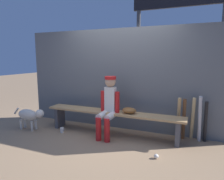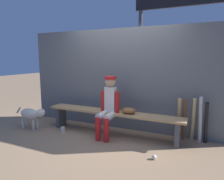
{
  "view_description": "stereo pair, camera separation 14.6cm",
  "coord_description": "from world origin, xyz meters",
  "px_view_note": "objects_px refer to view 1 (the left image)",
  "views": [
    {
      "loc": [
        1.57,
        -3.77,
        1.59
      ],
      "look_at": [
        0.0,
        0.0,
        0.95
      ],
      "focal_mm": 32.67,
      "sensor_mm": 36.0,
      "label": 1
    },
    {
      "loc": [
        1.7,
        -3.71,
        1.59
      ],
      "look_at": [
        0.0,
        0.0,
        0.95
      ],
      "focal_mm": 32.67,
      "sensor_mm": 36.0,
      "label": 2
    }
  ],
  "objects_px": {
    "bat_wood_tan": "(178,118)",
    "cup_on_ground": "(62,130)",
    "baseball": "(156,156)",
    "player_seated": "(108,104)",
    "dog": "(30,115)",
    "dugout_bench": "(112,116)",
    "scoreboard": "(182,7)",
    "bat_wood_natural": "(193,118)",
    "bat_aluminum_black": "(205,122)",
    "bat_wood_dark": "(184,119)",
    "bat_aluminum_silver": "(200,119)",
    "cup_on_bench": "(112,109)",
    "baseball_glove": "(129,110)"
  },
  "relations": [
    {
      "from": "bat_aluminum_black",
      "to": "bat_wood_dark",
      "type": "bearing_deg",
      "value": -178.11
    },
    {
      "from": "player_seated",
      "to": "bat_wood_natural",
      "type": "xyz_separation_m",
      "value": [
        1.59,
        0.49,
        -0.25
      ]
    },
    {
      "from": "baseball_glove",
      "to": "dog",
      "type": "bearing_deg",
      "value": -169.01
    },
    {
      "from": "bat_wood_tan",
      "to": "bat_wood_dark",
      "type": "xyz_separation_m",
      "value": [
        0.1,
        -0.0,
        -0.01
      ]
    },
    {
      "from": "bat_wood_tan",
      "to": "baseball_glove",
      "type": "bearing_deg",
      "value": -162.48
    },
    {
      "from": "dugout_bench",
      "to": "bat_wood_dark",
      "type": "xyz_separation_m",
      "value": [
        1.39,
        0.29,
        0.02
      ]
    },
    {
      "from": "bat_wood_tan",
      "to": "baseball",
      "type": "distance_m",
      "value": 1.07
    },
    {
      "from": "cup_on_bench",
      "to": "dog",
      "type": "bearing_deg",
      "value": -166.42
    },
    {
      "from": "cup_on_ground",
      "to": "dog",
      "type": "bearing_deg",
      "value": -171.27
    },
    {
      "from": "bat_wood_dark",
      "to": "dog",
      "type": "relative_size",
      "value": 0.98
    },
    {
      "from": "bat_wood_dark",
      "to": "bat_wood_natural",
      "type": "relative_size",
      "value": 0.97
    },
    {
      "from": "bat_wood_tan",
      "to": "dog",
      "type": "relative_size",
      "value": 1.01
    },
    {
      "from": "player_seated",
      "to": "bat_wood_tan",
      "type": "bearing_deg",
      "value": 16.97
    },
    {
      "from": "bat_aluminum_black",
      "to": "cup_on_bench",
      "type": "distance_m",
      "value": 1.81
    },
    {
      "from": "cup_on_bench",
      "to": "scoreboard",
      "type": "distance_m",
      "value": 2.89
    },
    {
      "from": "bat_aluminum_silver",
      "to": "scoreboard",
      "type": "distance_m",
      "value": 2.66
    },
    {
      "from": "dugout_bench",
      "to": "bat_aluminum_black",
      "type": "height_order",
      "value": "bat_aluminum_black"
    },
    {
      "from": "bat_wood_tan",
      "to": "cup_on_bench",
      "type": "xyz_separation_m",
      "value": [
        -1.3,
        -0.28,
        0.13
      ]
    },
    {
      "from": "dugout_bench",
      "to": "bat_wood_natural",
      "type": "height_order",
      "value": "bat_wood_natural"
    },
    {
      "from": "baseball_glove",
      "to": "bat_wood_dark",
      "type": "bearing_deg",
      "value": 15.71
    },
    {
      "from": "dugout_bench",
      "to": "baseball_glove",
      "type": "xyz_separation_m",
      "value": [
        0.37,
        0.0,
        0.16
      ]
    },
    {
      "from": "bat_wood_natural",
      "to": "bat_aluminum_black",
      "type": "bearing_deg",
      "value": -19.53
    },
    {
      "from": "bat_wood_dark",
      "to": "bat_aluminum_silver",
      "type": "height_order",
      "value": "bat_aluminum_silver"
    },
    {
      "from": "bat_wood_dark",
      "to": "baseball",
      "type": "relative_size",
      "value": 11.19
    },
    {
      "from": "bat_aluminum_silver",
      "to": "dog",
      "type": "xyz_separation_m",
      "value": [
        -3.48,
        -0.71,
        -0.11
      ]
    },
    {
      "from": "bat_wood_natural",
      "to": "scoreboard",
      "type": "relative_size",
      "value": 0.22
    },
    {
      "from": "bat_aluminum_silver",
      "to": "bat_aluminum_black",
      "type": "distance_m",
      "value": 0.11
    },
    {
      "from": "player_seated",
      "to": "dog",
      "type": "height_order",
      "value": "player_seated"
    },
    {
      "from": "baseball",
      "to": "cup_on_ground",
      "type": "distance_m",
      "value": 2.12
    },
    {
      "from": "cup_on_ground",
      "to": "dog",
      "type": "relative_size",
      "value": 0.13
    },
    {
      "from": "bat_wood_natural",
      "to": "dog",
      "type": "height_order",
      "value": "bat_wood_natural"
    },
    {
      "from": "player_seated",
      "to": "bat_wood_dark",
      "type": "distance_m",
      "value": 1.51
    },
    {
      "from": "baseball_glove",
      "to": "dog",
      "type": "distance_m",
      "value": 2.23
    },
    {
      "from": "bat_wood_tan",
      "to": "cup_on_ground",
      "type": "xyz_separation_m",
      "value": [
        -2.33,
        -0.6,
        -0.37
      ]
    },
    {
      "from": "cup_on_bench",
      "to": "scoreboard",
      "type": "height_order",
      "value": "scoreboard"
    },
    {
      "from": "bat_wood_tan",
      "to": "player_seated",
      "type": "bearing_deg",
      "value": -163.03
    },
    {
      "from": "baseball",
      "to": "cup_on_bench",
      "type": "relative_size",
      "value": 0.67
    },
    {
      "from": "dugout_bench",
      "to": "bat_wood_dark",
      "type": "relative_size",
      "value": 3.55
    },
    {
      "from": "dugout_bench",
      "to": "scoreboard",
      "type": "distance_m",
      "value": 3.02
    },
    {
      "from": "dugout_bench",
      "to": "cup_on_ground",
      "type": "relative_size",
      "value": 26.69
    },
    {
      "from": "bat_wood_natural",
      "to": "dog",
      "type": "relative_size",
      "value": 1.01
    },
    {
      "from": "cup_on_ground",
      "to": "baseball",
      "type": "bearing_deg",
      "value": -10.23
    },
    {
      "from": "cup_on_ground",
      "to": "cup_on_bench",
      "type": "relative_size",
      "value": 1.0
    },
    {
      "from": "bat_aluminum_black",
      "to": "dog",
      "type": "xyz_separation_m",
      "value": [
        -3.58,
        -0.72,
        -0.07
      ]
    },
    {
      "from": "bat_wood_tan",
      "to": "scoreboard",
      "type": "bearing_deg",
      "value": 96.83
    },
    {
      "from": "bat_wood_tan",
      "to": "bat_wood_dark",
      "type": "bearing_deg",
      "value": -1.86
    },
    {
      "from": "bat_wood_dark",
      "to": "bat_aluminum_black",
      "type": "distance_m",
      "value": 0.38
    },
    {
      "from": "player_seated",
      "to": "cup_on_bench",
      "type": "height_order",
      "value": "player_seated"
    },
    {
      "from": "dugout_bench",
      "to": "bat_aluminum_black",
      "type": "bearing_deg",
      "value": 9.59
    },
    {
      "from": "dog",
      "to": "baseball",
      "type": "bearing_deg",
      "value": -5.19
    }
  ]
}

